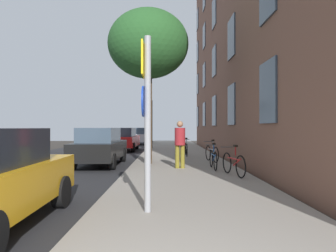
# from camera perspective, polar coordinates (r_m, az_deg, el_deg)

# --- Properties ---
(ground_plane) EXTENTS (41.80, 41.80, 0.00)m
(ground_plane) POSITION_cam_1_polar(r_m,az_deg,el_deg) (17.27, -9.85, -5.75)
(ground_plane) COLOR #332D28
(road_asphalt) EXTENTS (7.00, 38.00, 0.01)m
(road_asphalt) POSITION_cam_1_polar(r_m,az_deg,el_deg) (17.74, -16.59, -5.59)
(road_asphalt) COLOR #232326
(road_asphalt) RESTS_ON ground
(sidewalk) EXTENTS (4.20, 38.00, 0.12)m
(sidewalk) POSITION_cam_1_polar(r_m,az_deg,el_deg) (17.05, 1.89, -5.63)
(sidewalk) COLOR gray
(sidewalk) RESTS_ON ground
(building_facade) EXTENTS (0.56, 27.00, 16.33)m
(building_facade) POSITION_cam_1_polar(r_m,az_deg,el_deg) (18.01, 10.82, 20.98)
(building_facade) COLOR brown
(building_facade) RESTS_ON ground
(sign_post) EXTENTS (0.16, 0.60, 3.18)m
(sign_post) POSITION_cam_1_polar(r_m,az_deg,el_deg) (5.56, -4.06, 2.96)
(sign_post) COLOR gray
(sign_post) RESTS_ON sidewalk
(traffic_light) EXTENTS (0.43, 0.24, 3.54)m
(traffic_light) POSITION_cam_1_polar(r_m,az_deg,el_deg) (22.77, -3.32, 1.98)
(traffic_light) COLOR black
(traffic_light) RESTS_ON sidewalk
(tree_near) EXTENTS (3.42, 3.42, 6.52)m
(tree_near) POSITION_cam_1_polar(r_m,az_deg,el_deg) (13.47, -3.68, 14.80)
(tree_near) COLOR #4C3823
(tree_near) RESTS_ON sidewalk
(bicycle_0) EXTENTS (0.50, 1.72, 0.98)m
(bicycle_0) POSITION_cam_1_polar(r_m,az_deg,el_deg) (9.99, 12.11, -6.83)
(bicycle_0) COLOR black
(bicycle_0) RESTS_ON sidewalk
(bicycle_1) EXTENTS (0.42, 1.67, 0.97)m
(bicycle_1) POSITION_cam_1_polar(r_m,az_deg,el_deg) (11.39, 8.41, -6.06)
(bicycle_1) COLOR black
(bicycle_1) RESTS_ON sidewalk
(bicycle_2) EXTENTS (0.49, 1.68, 0.99)m
(bicycle_2) POSITION_cam_1_polar(r_m,az_deg,el_deg) (13.88, 8.16, -4.99)
(bicycle_2) COLOR black
(bicycle_2) RESTS_ON sidewalk
(bicycle_3) EXTENTS (0.42, 1.73, 0.98)m
(bicycle_3) POSITION_cam_1_polar(r_m,az_deg,el_deg) (16.63, 3.39, -4.23)
(bicycle_3) COLOR black
(bicycle_3) RESTS_ON sidewalk
(pedestrian_0) EXTENTS (0.43, 0.43, 1.77)m
(pedestrian_0) POSITION_cam_1_polar(r_m,az_deg,el_deg) (11.50, 2.24, -2.84)
(pedestrian_0) COLOR olive
(pedestrian_0) RESTS_ON sidewalk
(car_1) EXTENTS (1.76, 4.50, 1.62)m
(car_1) POSITION_cam_1_polar(r_m,az_deg,el_deg) (13.56, -12.50, -3.68)
(car_1) COLOR black
(car_1) RESTS_ON road_asphalt
(car_2) EXTENTS (1.98, 4.40, 1.62)m
(car_2) POSITION_cam_1_polar(r_m,az_deg,el_deg) (21.79, -8.39, -2.40)
(car_2) COLOR red
(car_2) RESTS_ON road_asphalt
(car_3) EXTENTS (1.87, 4.06, 1.62)m
(car_3) POSITION_cam_1_polar(r_m,az_deg,el_deg) (30.02, -5.21, -1.83)
(car_3) COLOR silver
(car_3) RESTS_ON road_asphalt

